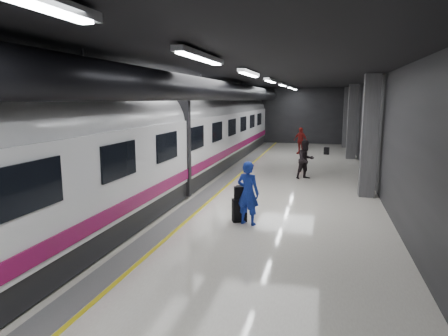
# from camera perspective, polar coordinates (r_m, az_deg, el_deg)

# --- Properties ---
(ground) EXTENTS (40.00, 40.00, 0.00)m
(ground) POSITION_cam_1_polar(r_m,az_deg,el_deg) (14.28, 1.81, -4.79)
(ground) COLOR white
(ground) RESTS_ON ground
(platform_hall) EXTENTS (10.02, 40.02, 4.51)m
(platform_hall) POSITION_cam_1_polar(r_m,az_deg,el_deg) (14.81, 1.59, 9.57)
(platform_hall) COLOR black
(platform_hall) RESTS_ON ground
(train) EXTENTS (3.05, 38.00, 4.05)m
(train) POSITION_cam_1_polar(r_m,az_deg,el_deg) (14.93, -10.44, 3.77)
(train) COLOR black
(train) RESTS_ON ground
(traveler_main) EXTENTS (0.77, 0.60, 1.86)m
(traveler_main) POSITION_cam_1_polar(r_m,az_deg,el_deg) (11.52, 3.45, -3.59)
(traveler_main) COLOR #1A32C6
(traveler_main) RESTS_ON ground
(suitcase_main) EXTENTS (0.49, 0.42, 0.69)m
(suitcase_main) POSITION_cam_1_polar(r_m,az_deg,el_deg) (11.91, 2.21, -6.05)
(suitcase_main) COLOR black
(suitcase_main) RESTS_ON ground
(shoulder_bag) EXTENTS (0.32, 0.25, 0.38)m
(shoulder_bag) POSITION_cam_1_polar(r_m,az_deg,el_deg) (11.78, 2.16, -3.56)
(shoulder_bag) COLOR black
(shoulder_bag) RESTS_ON suitcase_main
(traveler_far_a) EXTENTS (1.09, 1.05, 1.77)m
(traveler_far_a) POSITION_cam_1_polar(r_m,az_deg,el_deg) (18.50, 11.58, 1.16)
(traveler_far_a) COLOR black
(traveler_far_a) RESTS_ON ground
(traveler_far_b) EXTENTS (1.11, 0.88, 1.76)m
(traveler_far_b) POSITION_cam_1_polar(r_m,az_deg,el_deg) (27.05, 10.86, 3.85)
(traveler_far_b) COLOR maroon
(traveler_far_b) RESTS_ON ground
(suitcase_far) EXTENTS (0.37, 0.28, 0.48)m
(suitcase_far) POSITION_cam_1_polar(r_m,az_deg,el_deg) (27.16, 14.44, 2.38)
(suitcase_far) COLOR black
(suitcase_far) RESTS_ON ground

